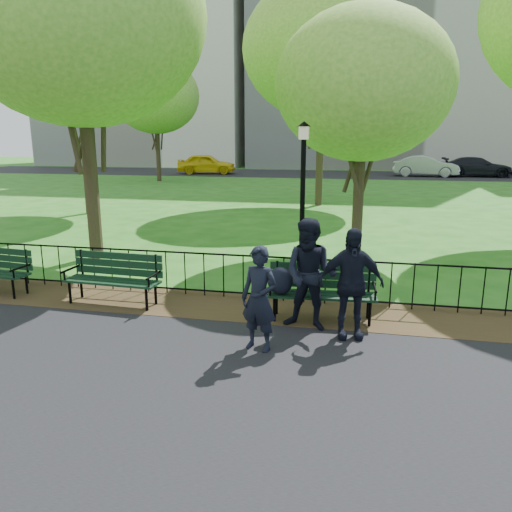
% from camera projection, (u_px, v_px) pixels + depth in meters
% --- Properties ---
extents(ground, '(120.00, 120.00, 0.00)m').
position_uv_depth(ground, '(276.00, 343.00, 7.76)').
color(ground, '#24641A').
extents(asphalt_path, '(60.00, 9.20, 0.01)m').
position_uv_depth(asphalt_path, '(213.00, 491.00, 4.52)').
color(asphalt_path, black).
rests_on(asphalt_path, ground).
extents(dirt_strip, '(60.00, 1.60, 0.01)m').
position_uv_depth(dirt_strip, '(290.00, 310.00, 9.18)').
color(dirt_strip, '#382A17').
rests_on(dirt_strip, ground).
extents(far_street, '(70.00, 9.00, 0.01)m').
position_uv_depth(far_street, '(348.00, 174.00, 41.03)').
color(far_street, black).
rests_on(far_street, ground).
extents(iron_fence, '(24.06, 0.06, 1.00)m').
position_uv_depth(iron_fence, '(294.00, 277.00, 9.54)').
color(iron_fence, black).
rests_on(iron_fence, ground).
extents(apartment_west, '(22.00, 15.00, 26.00)m').
position_uv_depth(apartment_west, '(154.00, 43.00, 54.76)').
color(apartment_west, white).
rests_on(apartment_west, ground).
extents(apartment_mid, '(24.00, 15.00, 30.00)m').
position_uv_depth(apartment_mid, '(379.00, 12.00, 49.45)').
color(apartment_mid, '#BBB5AA').
rests_on(apartment_mid, ground).
extents(park_bench_main, '(1.89, 0.70, 1.05)m').
position_uv_depth(park_bench_main, '(303.00, 283.00, 8.60)').
color(park_bench_main, black).
rests_on(park_bench_main, ground).
extents(park_bench_left_a, '(1.88, 0.67, 1.05)m').
position_uv_depth(park_bench_left_a, '(114.00, 273.00, 9.48)').
color(park_bench_left_a, black).
rests_on(park_bench_left_a, ground).
extents(lamppost, '(0.31, 0.31, 3.45)m').
position_uv_depth(lamppost, '(303.00, 192.00, 11.47)').
color(lamppost, black).
rests_on(lamppost, ground).
extents(tree_near_w, '(6.09, 6.09, 8.49)m').
position_uv_depth(tree_near_w, '(78.00, 16.00, 11.80)').
color(tree_near_w, '#2D2116').
rests_on(tree_near_w, ground).
extents(tree_near_e, '(4.54, 4.54, 6.33)m').
position_uv_depth(tree_near_e, '(364.00, 85.00, 12.64)').
color(tree_near_e, '#2D2116').
rests_on(tree_near_e, ground).
extents(tree_mid_w, '(6.46, 6.46, 9.01)m').
position_uv_depth(tree_mid_w, '(77.00, 52.00, 19.21)').
color(tree_mid_w, '#2D2116').
rests_on(tree_mid_w, ground).
extents(tree_far_c, '(6.98, 6.98, 9.73)m').
position_uv_depth(tree_far_c, '(323.00, 49.00, 21.50)').
color(tree_far_c, '#2D2116').
rests_on(tree_far_c, ground).
extents(tree_far_w, '(5.93, 5.93, 8.26)m').
position_uv_depth(tree_far_w, '(156.00, 96.00, 33.84)').
color(tree_far_w, '#2D2116').
rests_on(tree_far_w, ground).
extents(person_left, '(0.66, 0.53, 1.58)m').
position_uv_depth(person_left, '(259.00, 299.00, 7.34)').
color(person_left, black).
rests_on(person_left, asphalt_path).
extents(person_mid, '(0.96, 0.60, 1.85)m').
position_uv_depth(person_mid, '(310.00, 275.00, 8.12)').
color(person_mid, black).
rests_on(person_mid, asphalt_path).
extents(person_right, '(1.10, 0.62, 1.77)m').
position_uv_depth(person_right, '(351.00, 283.00, 7.78)').
color(person_right, black).
rests_on(person_right, asphalt_path).
extents(taxi, '(5.01, 2.61, 1.63)m').
position_uv_depth(taxi, '(207.00, 164.00, 41.44)').
color(taxi, yellow).
rests_on(taxi, far_street).
extents(sedan_silver, '(5.06, 2.13, 1.63)m').
position_uv_depth(sedan_silver, '(426.00, 166.00, 38.78)').
color(sedan_silver, '#94979B').
rests_on(sedan_silver, far_street).
extents(sedan_dark, '(5.21, 2.22, 1.50)m').
position_uv_depth(sedan_dark, '(477.00, 167.00, 38.56)').
color(sedan_dark, black).
rests_on(sedan_dark, far_street).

